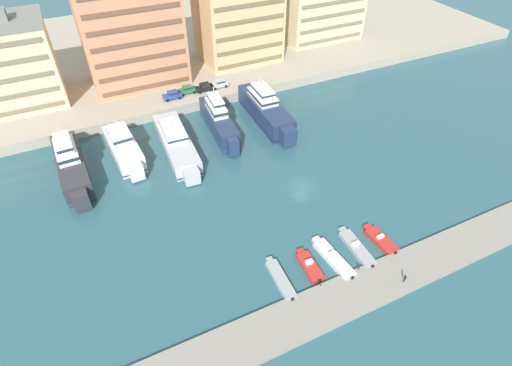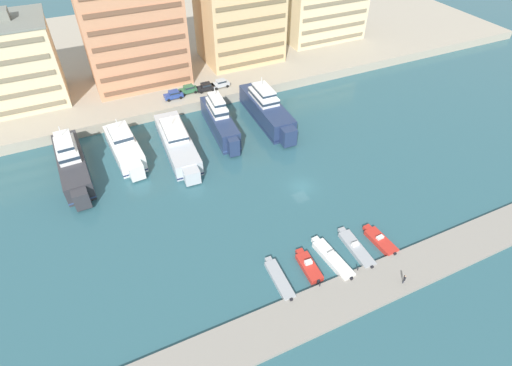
{
  "view_description": "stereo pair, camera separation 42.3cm",
  "coord_description": "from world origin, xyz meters",
  "px_view_note": "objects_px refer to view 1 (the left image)",
  "views": [
    {
      "loc": [
        -29.42,
        -43.39,
        46.31
      ],
      "look_at": [
        -8.0,
        1.65,
        2.5
      ],
      "focal_mm": 28.0,
      "sensor_mm": 36.0,
      "label": 1
    },
    {
      "loc": [
        -29.04,
        -43.57,
        46.31
      ],
      "look_at": [
        -8.0,
        1.65,
        2.5
      ],
      "focal_mm": 28.0,
      "sensor_mm": 36.0,
      "label": 2
    }
  ],
  "objects_px": {
    "yacht_navy_center_left": "(219,120)",
    "pedestrian_near_edge": "(405,277)",
    "yacht_charcoal_far_left": "(71,164)",
    "car_black_mid_left": "(204,87)",
    "motorboat_grey_center_left": "(356,248)",
    "car_green_left": "(187,89)",
    "motorboat_red_left": "(309,266)",
    "motorboat_white_mid_left": "(333,258)",
    "yacht_white_left": "(124,148)",
    "motorboat_red_center": "(380,240)",
    "yacht_navy_center": "(266,109)",
    "car_blue_far_left": "(172,95)",
    "car_silver_center_left": "(219,83)",
    "motorboat_grey_far_left": "(280,279)",
    "yacht_silver_mid_left": "(177,143)"
  },
  "relations": [
    {
      "from": "motorboat_grey_far_left",
      "to": "yacht_silver_mid_left",
      "type": "bearing_deg",
      "value": 96.28
    },
    {
      "from": "yacht_white_left",
      "to": "yacht_navy_center_left",
      "type": "relative_size",
      "value": 0.88
    },
    {
      "from": "car_black_mid_left",
      "to": "pedestrian_near_edge",
      "type": "xyz_separation_m",
      "value": [
        7.06,
        -58.99,
        -1.7
      ]
    },
    {
      "from": "motorboat_grey_center_left",
      "to": "car_green_left",
      "type": "height_order",
      "value": "car_green_left"
    },
    {
      "from": "motorboat_grey_center_left",
      "to": "car_silver_center_left",
      "type": "relative_size",
      "value": 1.97
    },
    {
      "from": "yacht_white_left",
      "to": "motorboat_red_left",
      "type": "distance_m",
      "value": 41.29
    },
    {
      "from": "motorboat_red_left",
      "to": "yacht_navy_center",
      "type": "bearing_deg",
      "value": 72.6
    },
    {
      "from": "yacht_navy_center_left",
      "to": "yacht_white_left",
      "type": "bearing_deg",
      "value": -178.92
    },
    {
      "from": "motorboat_grey_far_left",
      "to": "motorboat_red_left",
      "type": "height_order",
      "value": "motorboat_red_left"
    },
    {
      "from": "yacht_navy_center_left",
      "to": "motorboat_red_left",
      "type": "bearing_deg",
      "value": -91.75
    },
    {
      "from": "yacht_navy_center_left",
      "to": "pedestrian_near_edge",
      "type": "distance_m",
      "value": 46.18
    },
    {
      "from": "yacht_charcoal_far_left",
      "to": "car_blue_far_left",
      "type": "bearing_deg",
      "value": 33.08
    },
    {
      "from": "motorboat_red_center",
      "to": "car_blue_far_left",
      "type": "xyz_separation_m",
      "value": [
        -16.66,
        51.24,
        2.76
      ]
    },
    {
      "from": "car_blue_far_left",
      "to": "yacht_white_left",
      "type": "bearing_deg",
      "value": -134.68
    },
    {
      "from": "yacht_navy_center_left",
      "to": "yacht_navy_center",
      "type": "xyz_separation_m",
      "value": [
        10.59,
        -0.01,
        -0.11
      ]
    },
    {
      "from": "car_blue_far_left",
      "to": "car_silver_center_left",
      "type": "relative_size",
      "value": 0.98
    },
    {
      "from": "yacht_navy_center",
      "to": "motorboat_grey_far_left",
      "type": "bearing_deg",
      "value": -113.67
    },
    {
      "from": "motorboat_red_center",
      "to": "yacht_silver_mid_left",
      "type": "bearing_deg",
      "value": 120.42
    },
    {
      "from": "yacht_charcoal_far_left",
      "to": "motorboat_grey_center_left",
      "type": "xyz_separation_m",
      "value": [
        35.52,
        -35.91,
        -2.11
      ]
    },
    {
      "from": "motorboat_red_center",
      "to": "motorboat_white_mid_left",
      "type": "bearing_deg",
      "value": 178.87
    },
    {
      "from": "motorboat_grey_far_left",
      "to": "car_green_left",
      "type": "xyz_separation_m",
      "value": [
        3.93,
        51.91,
        2.8
      ]
    },
    {
      "from": "car_green_left",
      "to": "car_black_mid_left",
      "type": "bearing_deg",
      "value": -8.51
    },
    {
      "from": "yacht_navy_center_left",
      "to": "motorboat_grey_far_left",
      "type": "xyz_separation_m",
      "value": [
        -5.89,
        -37.62,
        -2.3
      ]
    },
    {
      "from": "motorboat_red_left",
      "to": "motorboat_grey_center_left",
      "type": "relative_size",
      "value": 0.75
    },
    {
      "from": "yacht_silver_mid_left",
      "to": "yacht_navy_center",
      "type": "distance_m",
      "value": 20.52
    },
    {
      "from": "car_silver_center_left",
      "to": "yacht_charcoal_far_left",
      "type": "bearing_deg",
      "value": -155.62
    },
    {
      "from": "car_blue_far_left",
      "to": "motorboat_red_center",
      "type": "bearing_deg",
      "value": -71.98
    },
    {
      "from": "yacht_navy_center_left",
      "to": "car_blue_far_left",
      "type": "height_order",
      "value": "yacht_navy_center_left"
    },
    {
      "from": "car_black_mid_left",
      "to": "yacht_navy_center",
      "type": "bearing_deg",
      "value": -57.72
    },
    {
      "from": "car_green_left",
      "to": "car_silver_center_left",
      "type": "relative_size",
      "value": 1.0
    },
    {
      "from": "yacht_navy_center",
      "to": "car_green_left",
      "type": "height_order",
      "value": "yacht_navy_center"
    },
    {
      "from": "motorboat_red_left",
      "to": "motorboat_white_mid_left",
      "type": "relative_size",
      "value": 0.71
    },
    {
      "from": "car_blue_far_left",
      "to": "yacht_navy_center",
      "type": "bearing_deg",
      "value": -39.32
    },
    {
      "from": "yacht_charcoal_far_left",
      "to": "car_silver_center_left",
      "type": "height_order",
      "value": "yacht_charcoal_far_left"
    },
    {
      "from": "car_green_left",
      "to": "car_black_mid_left",
      "type": "height_order",
      "value": "same"
    },
    {
      "from": "yacht_navy_center_left",
      "to": "motorboat_white_mid_left",
      "type": "distance_m",
      "value": 37.92
    },
    {
      "from": "yacht_white_left",
      "to": "yacht_silver_mid_left",
      "type": "distance_m",
      "value": 9.73
    },
    {
      "from": "motorboat_white_mid_left",
      "to": "car_blue_far_left",
      "type": "bearing_deg",
      "value": 99.21
    },
    {
      "from": "yacht_navy_center",
      "to": "car_black_mid_left",
      "type": "relative_size",
      "value": 5.29
    },
    {
      "from": "yacht_navy_center",
      "to": "motorboat_white_mid_left",
      "type": "distance_m",
      "value": 38.64
    },
    {
      "from": "motorboat_grey_far_left",
      "to": "motorboat_grey_center_left",
      "type": "xyz_separation_m",
      "value": [
        12.75,
        0.05,
        -0.0
      ]
    },
    {
      "from": "yacht_charcoal_far_left",
      "to": "car_black_mid_left",
      "type": "bearing_deg",
      "value": 26.69
    },
    {
      "from": "motorboat_grey_center_left",
      "to": "yacht_charcoal_far_left",
      "type": "bearing_deg",
      "value": 134.69
    },
    {
      "from": "motorboat_red_center",
      "to": "pedestrian_near_edge",
      "type": "xyz_separation_m",
      "value": [
        -2.0,
        -7.35,
        1.06
      ]
    },
    {
      "from": "yacht_charcoal_far_left",
      "to": "yacht_navy_center_left",
      "type": "relative_size",
      "value": 1.09
    },
    {
      "from": "yacht_white_left",
      "to": "motorboat_white_mid_left",
      "type": "height_order",
      "value": "yacht_white_left"
    },
    {
      "from": "motorboat_red_center",
      "to": "car_blue_far_left",
      "type": "height_order",
      "value": "car_blue_far_left"
    },
    {
      "from": "car_green_left",
      "to": "car_silver_center_left",
      "type": "height_order",
      "value": "same"
    },
    {
      "from": "car_green_left",
      "to": "pedestrian_near_edge",
      "type": "distance_m",
      "value": 60.59
    },
    {
      "from": "yacht_white_left",
      "to": "motorboat_grey_center_left",
      "type": "height_order",
      "value": "yacht_white_left"
    }
  ]
}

